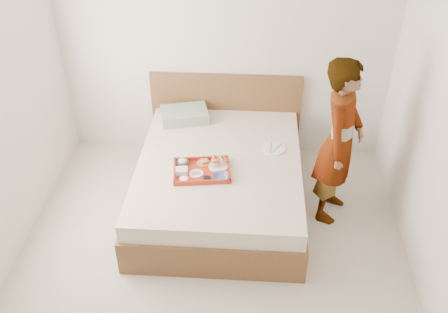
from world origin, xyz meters
TOP-DOWN VIEW (x-y plane):
  - ground at (0.00, 0.00)m, footprint 3.50×4.00m
  - wall_back at (0.00, 2.00)m, footprint 3.50×0.01m
  - bed at (0.02, 1.00)m, footprint 1.65×2.00m
  - headboard at (0.02, 1.97)m, footprint 1.65×0.06m
  - pillow at (-0.41, 1.71)m, footprint 0.56×0.44m
  - tray at (-0.13, 0.80)m, footprint 0.57×0.45m
  - prawn_plate at (0.02, 0.88)m, footprint 0.20×0.20m
  - navy_bowl_big at (0.05, 0.71)m, footprint 0.17×0.17m
  - sauce_dish at (-0.07, 0.67)m, footprint 0.09×0.09m
  - meat_plate at (-0.18, 0.76)m, footprint 0.14×0.14m
  - bread_plate at (-0.13, 0.92)m, footprint 0.14×0.14m
  - salad_bowl at (-0.32, 0.90)m, footprint 0.13×0.13m
  - plastic_tub at (-0.31, 0.76)m, footprint 0.12×0.10m
  - cheese_round at (-0.28, 0.65)m, footprint 0.09×0.09m
  - dinner_plate at (0.54, 1.22)m, footprint 0.30×0.30m
  - person at (1.11, 0.96)m, footprint 0.58×0.70m

SIDE VIEW (x-z plane):
  - ground at x=0.00m, z-range -0.01..0.01m
  - bed at x=0.02m, z-range 0.00..0.53m
  - headboard at x=0.02m, z-range 0.00..0.95m
  - dinner_plate at x=0.54m, z-range 0.53..0.54m
  - meat_plate at x=-0.18m, z-range 0.54..0.55m
  - bread_plate at x=-0.13m, z-range 0.54..0.55m
  - prawn_plate at x=0.02m, z-range 0.54..0.56m
  - tray at x=-0.13m, z-range 0.53..0.58m
  - cheese_round at x=-0.28m, z-range 0.54..0.57m
  - sauce_dish at x=-0.07m, z-range 0.54..0.57m
  - salad_bowl at x=-0.32m, z-range 0.54..0.58m
  - navy_bowl_big at x=0.05m, z-range 0.54..0.58m
  - plastic_tub at x=-0.31m, z-range 0.54..0.59m
  - pillow at x=-0.41m, z-range 0.53..0.65m
  - person at x=1.11m, z-range 0.00..1.64m
  - wall_back at x=0.00m, z-range 0.00..2.60m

